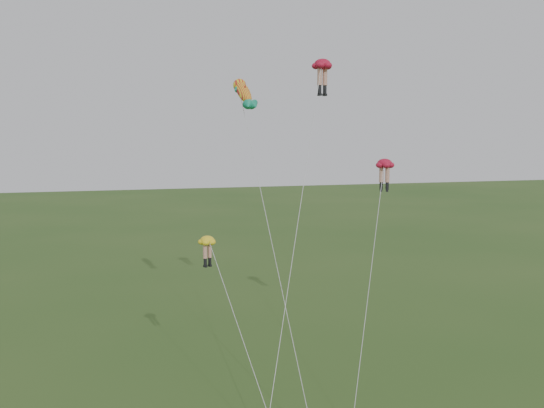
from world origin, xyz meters
name	(u,v)px	position (x,y,z in m)	size (l,w,h in m)	color
legs_kite_red_high	(322,73)	(4.41, 8.52, 18.60)	(7.93, 11.42, 19.49)	#B2122E
legs_kite_red_mid	(384,170)	(8.62, 7.94, 12.41)	(7.63, 10.71, 13.18)	#B2122E
legs_kite_yellow	(210,250)	(-3.59, 4.83, 8.40)	(2.45, 9.46, 9.13)	yellow
fish_kite	(244,94)	(-0.03, 10.88, 17.37)	(1.12, 14.45, 18.61)	yellow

